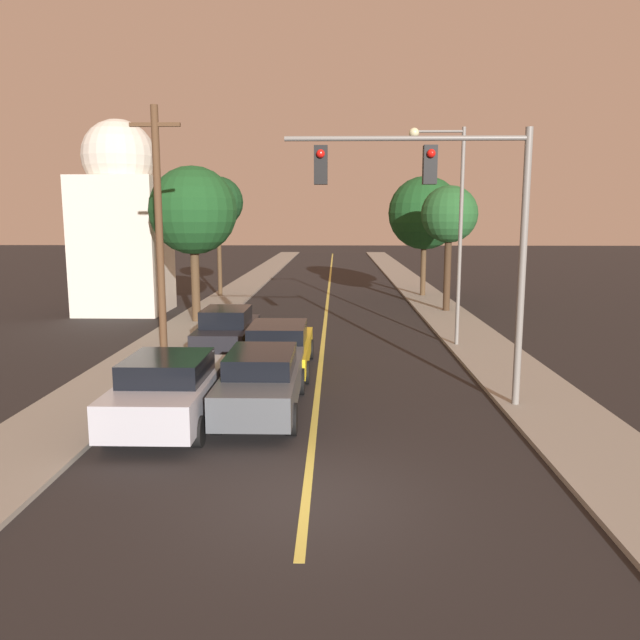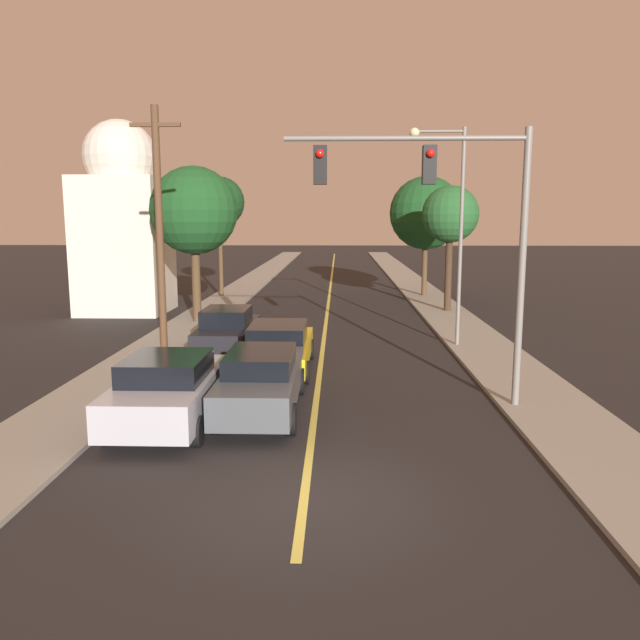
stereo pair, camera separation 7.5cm
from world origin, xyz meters
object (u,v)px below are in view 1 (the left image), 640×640
object	(u,v)px
streetlamp_right	(449,209)
tree_left_far	(193,211)
traffic_signal_mast	(448,209)
domed_building_left	(122,221)
tree_left_near	(218,203)
tree_right_far	(425,213)
car_near_lane_second	(279,346)
car_outer_lane_second	(227,331)
car_near_lane_front	(262,380)
car_outer_lane_front	(170,389)
tree_right_near	(449,215)
utility_pole_left	(159,230)

from	to	relation	value
streetlamp_right	tree_left_far	size ratio (longest dim) A/B	1.13
traffic_signal_mast	domed_building_left	xyz separation A→B (m)	(-13.30, 15.82, -0.35)
tree_left_near	tree_right_far	bearing A→B (deg)	2.49
traffic_signal_mast	domed_building_left	distance (m)	20.67
streetlamp_right	traffic_signal_mast	bearing A→B (deg)	-100.14
car_near_lane_second	traffic_signal_mast	world-z (taller)	traffic_signal_mast
car_outer_lane_second	tree_right_far	world-z (taller)	tree_right_far
tree_left_near	streetlamp_right	bearing A→B (deg)	-52.52
car_near_lane_front	traffic_signal_mast	distance (m)	6.08
car_outer_lane_front	traffic_signal_mast	xyz separation A→B (m)	(6.47, 1.43, 4.10)
car_near_lane_second	tree_right_near	xyz separation A→B (m)	(7.33, 12.32, 4.08)
car_near_lane_front	car_outer_lane_second	xyz separation A→B (m)	(-2.02, 6.70, -0.01)
car_outer_lane_second	tree_left_far	bearing A→B (deg)	111.72
streetlamp_right	tree_left_far	xyz separation A→B (m)	(-10.31, 4.97, -0.02)
car_near_lane_front	tree_right_far	size ratio (longest dim) A/B	0.73
domed_building_left	tree_right_near	bearing A→B (deg)	0.84
tree_left_far	traffic_signal_mast	bearing A→B (deg)	-54.23
car_near_lane_front	utility_pole_left	bearing A→B (deg)	125.95
car_outer_lane_front	car_outer_lane_second	distance (m)	7.60
utility_pole_left	tree_right_near	world-z (taller)	utility_pole_left
tree_left_far	car_near_lane_second	bearing A→B (deg)	-62.57
car_near_lane_front	domed_building_left	xyz separation A→B (m)	(-8.85, 16.35, 3.75)
tree_right_far	streetlamp_right	bearing A→B (deg)	-94.66
car_near_lane_front	tree_right_far	xyz separation A→B (m)	(7.00, 22.83, 4.17)
streetlamp_right	car_outer_lane_second	bearing A→B (deg)	-170.45
car_near_lane_second	streetlamp_right	size ratio (longest dim) A/B	0.67
traffic_signal_mast	tree_right_near	bearing A→B (deg)	79.83
car_near_lane_front	tree_left_near	distance (m)	23.39
utility_pole_left	car_outer_lane_second	bearing A→B (deg)	34.82
streetlamp_right	tree_right_near	size ratio (longest dim) A/B	1.25
car_outer_lane_front	domed_building_left	world-z (taller)	domed_building_left
car_outer_lane_second	streetlamp_right	world-z (taller)	streetlamp_right
car_near_lane_front	tree_left_far	bearing A→B (deg)	109.21
car_near_lane_front	traffic_signal_mast	world-z (taller)	traffic_signal_mast
car_outer_lane_second	tree_left_near	distance (m)	16.62
car_outer_lane_second	tree_left_far	size ratio (longest dim) A/B	0.66
tree_right_near	tree_left_near	bearing A→B (deg)	155.40
tree_left_far	domed_building_left	size ratio (longest dim) A/B	0.73
car_near_lane_front	car_outer_lane_front	world-z (taller)	car_outer_lane_front
car_near_lane_front	streetlamp_right	world-z (taller)	streetlamp_right
tree_left_near	tree_left_far	bearing A→B (deg)	-86.04
tree_left_near	tree_left_far	distance (m)	9.37
car_outer_lane_second	traffic_signal_mast	world-z (taller)	traffic_signal_mast
car_near_lane_second	streetlamp_right	xyz separation A→B (m)	(5.79, 3.75, 4.27)
car_outer_lane_second	tree_left_near	bearing A→B (deg)	101.40
car_outer_lane_second	tree_right_far	bearing A→B (deg)	60.80
car_outer_lane_second	traffic_signal_mast	xyz separation A→B (m)	(6.47, -6.17, 4.12)
utility_pole_left	tree_left_far	xyz separation A→B (m)	(-0.61, 7.59, 0.70)
tree_left_far	tree_right_near	world-z (taller)	tree_left_far
car_outer_lane_second	tree_left_far	distance (m)	7.96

